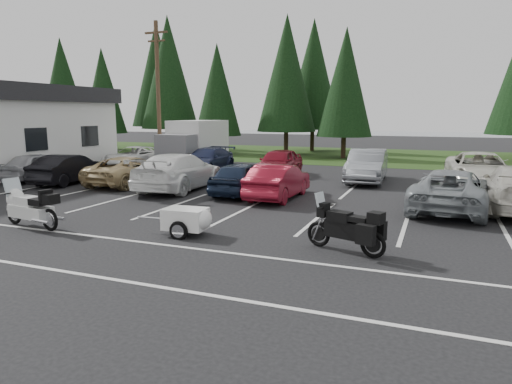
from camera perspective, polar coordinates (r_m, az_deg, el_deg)
The scene contains 29 objects.
ground at distance 15.07m, azimuth -5.14°, elevation -3.01°, with size 120.00×120.00×0.00m, color black.
grass_strip at distance 37.84m, azimuth 11.52°, elevation 4.51°, with size 80.00×16.00×0.01m, color #1B3A12.
lake_water at distance 68.23m, azimuth 19.58°, elevation 6.38°, with size 70.00×50.00×0.02m, color slate.
utility_pole at distance 30.16m, azimuth -12.13°, elevation 12.14°, with size 1.60×0.26×9.00m.
box_truck at distance 29.56m, azimuth -8.12°, elevation 6.01°, with size 2.40×5.60×2.90m, color silver, non-canonical shape.
stall_markings at distance 16.83m, azimuth -2.07°, elevation -1.62°, with size 32.00×16.00×0.01m, color silver.
conifer_0 at distance 49.78m, azimuth -23.04°, elevation 12.33°, with size 4.58×4.58×10.66m.
conifer_1 at distance 44.75m, azimuth -18.56°, elevation 11.89°, with size 3.96×3.96×9.22m.
conifer_2 at distance 42.61m, azimuth -10.86°, elevation 14.45°, with size 5.10×5.10×11.89m.
conifer_3 at distance 38.59m, azimuth -4.85°, elevation 12.60°, with size 3.87×3.87×9.02m.
conifer_4 at distance 37.98m, azimuth 3.87°, elevation 14.56°, with size 4.80×4.80×11.17m.
conifer_5 at distance 35.41m, azimuth 11.12°, elevation 13.30°, with size 4.14×4.14×9.63m.
conifer_back_a at distance 48.31m, azimuth -12.24°, elevation 14.11°, with size 5.28×5.28×12.30m.
conifer_back_b at distance 42.12m, azimuth 7.20°, elevation 14.36°, with size 4.97×4.97×11.58m.
car_near_0 at distance 25.66m, azimuth -25.52°, elevation 2.94°, with size 1.66×4.13×1.41m, color #B9B9BE.
car_near_1 at distance 23.79m, azimuth -22.31°, elevation 2.70°, with size 1.49×4.28×1.41m, color black.
car_near_2 at distance 22.47m, azimuth -15.49°, elevation 2.61°, with size 2.22×4.82×1.34m, color tan.
car_near_3 at distance 20.47m, azimuth -9.58°, elevation 2.56°, with size 2.26×5.56×1.61m, color white.
car_near_4 at distance 19.00m, azimuth -1.96°, elevation 1.77°, with size 1.62×4.03×1.37m, color #152036.
car_near_5 at distance 18.07m, azimuth 2.82°, elevation 1.36°, with size 1.46×4.17×1.38m, color maroon.
car_near_6 at distance 17.09m, azimuth 23.18°, elevation 0.21°, with size 2.39×5.19×1.44m, color gray.
car_far_0 at distance 29.35m, azimuth -14.96°, elevation 4.22°, with size 2.20×4.78×1.33m, color white.
car_far_1 at distance 26.63m, azimuth -6.15°, elevation 4.01°, with size 1.93×4.74×1.38m, color #19203F.
car_far_2 at distance 24.41m, azimuth 2.83°, elevation 3.68°, with size 1.76×4.38×1.49m, color maroon.
car_far_3 at distance 23.15m, azimuth 13.70°, elevation 3.21°, with size 1.69×4.84×1.60m, color slate.
car_far_4 at distance 23.38m, azimuth 26.13°, elevation 2.52°, with size 2.61×5.65×1.57m, color beige.
touring_motorcycle at distance 14.91m, azimuth -26.37°, elevation -1.31°, with size 2.60×0.80×1.44m, color white, non-canonical shape.
cargo_trailer at distance 12.74m, azimuth -8.79°, elevation -3.68°, with size 1.66×0.93×0.77m, color white, non-canonical shape.
adventure_motorcycle at distance 11.20m, azimuth 11.08°, elevation -3.88°, with size 2.34×0.81×1.43m, color black, non-canonical shape.
Camera 1 is at (6.67, -13.10, 3.31)m, focal length 32.00 mm.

